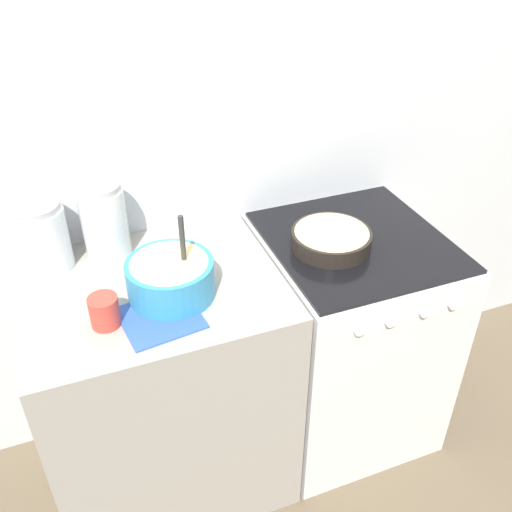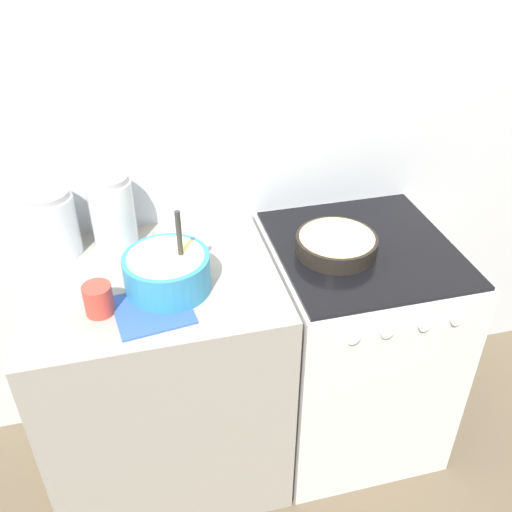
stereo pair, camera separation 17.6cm
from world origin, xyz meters
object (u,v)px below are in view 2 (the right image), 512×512
object	(u,v)px
stove	(352,344)
storage_jar_middle	(113,216)
baking_pan	(336,244)
mixing_bowl	(167,270)
tin_can	(98,299)
storage_jar_left	(52,227)

from	to	relation	value
stove	storage_jar_middle	distance (m)	0.99
stove	baking_pan	world-z (taller)	baking_pan
stove	mixing_bowl	distance (m)	0.84
stove	mixing_bowl	xyz separation A→B (m)	(-0.66, -0.07, 0.51)
mixing_bowl	baking_pan	bearing A→B (deg)	6.12
stove	storage_jar_middle	size ratio (longest dim) A/B	3.51
baking_pan	storage_jar_middle	xyz separation A→B (m)	(-0.69, 0.22, 0.08)
stove	baking_pan	xyz separation A→B (m)	(-0.11, -0.01, 0.47)
mixing_bowl	tin_can	xyz separation A→B (m)	(-0.20, -0.06, -0.02)
stove	baking_pan	distance (m)	0.48
baking_pan	tin_can	world-z (taller)	tin_can
storage_jar_middle	tin_can	distance (m)	0.36
baking_pan	storage_jar_left	distance (m)	0.92
baking_pan	storage_jar_left	world-z (taller)	storage_jar_left
tin_can	baking_pan	bearing A→B (deg)	9.21
baking_pan	storage_jar_middle	world-z (taller)	storage_jar_middle
stove	storage_jar_middle	xyz separation A→B (m)	(-0.80, 0.22, 0.55)
baking_pan	tin_can	xyz separation A→B (m)	(-0.76, -0.12, 0.01)
mixing_bowl	baking_pan	xyz separation A→B (m)	(0.56, 0.06, -0.03)
baking_pan	storage_jar_left	xyz separation A→B (m)	(-0.89, 0.22, 0.06)
storage_jar_middle	tin_can	size ratio (longest dim) A/B	2.76
mixing_bowl	storage_jar_middle	bearing A→B (deg)	115.83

